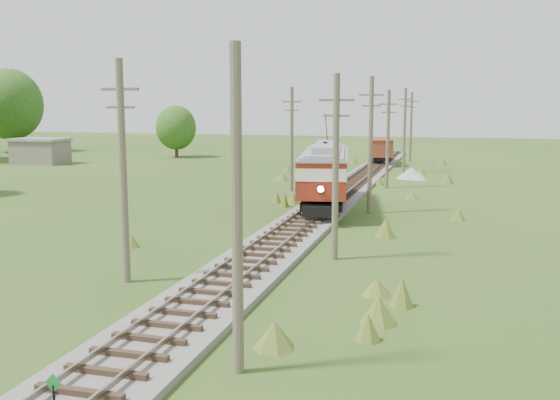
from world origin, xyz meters
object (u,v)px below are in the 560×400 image
(switch_marker, at_px, (54,392))
(gondola, at_px, (380,148))
(gravel_pile, at_px, (413,173))
(streetcar, at_px, (325,169))

(switch_marker, height_order, gondola, gondola)
(switch_marker, height_order, gravel_pile, gravel_pile)
(gondola, bearing_deg, streetcar, -99.87)
(streetcar, relative_size, gravel_pile, 4.11)
(gravel_pile, bearing_deg, streetcar, -103.56)
(streetcar, distance_m, gravel_pile, 20.30)
(switch_marker, bearing_deg, gravel_pile, 84.36)
(streetcar, bearing_deg, gondola, 80.60)
(switch_marker, xyz_separation_m, gondola, (0.20, 63.60, 1.31))
(gondola, height_order, gravel_pile, gondola)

